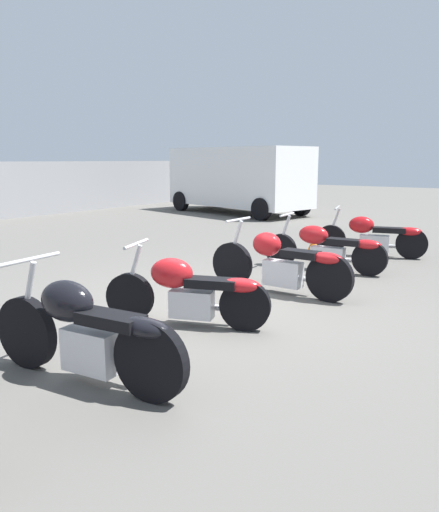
{
  "coord_description": "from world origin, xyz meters",
  "views": [
    {
      "loc": [
        -5.13,
        -3.6,
        1.86
      ],
      "look_at": [
        0.0,
        -0.05,
        0.65
      ],
      "focal_mm": 35.0,
      "sensor_mm": 36.0,
      "label": 1
    }
  ],
  "objects": [
    {
      "name": "motorcycle_slot_2",
      "position": [
        -0.87,
        -0.23,
        0.41
      ],
      "size": [
        0.9,
        1.85,
        0.94
      ],
      "rotation": [
        0.0,
        0.0,
        0.35
      ],
      "color": "black",
      "rests_on": "ground_plane"
    },
    {
      "name": "traffic_cone_near",
      "position": [
        3.53,
        0.23,
        0.22
      ],
      "size": [
        0.34,
        0.34,
        0.44
      ],
      "color": "orange",
      "rests_on": "ground_plane"
    },
    {
      "name": "parked_van",
      "position": [
        9.67,
        5.87,
        1.25
      ],
      "size": [
        3.21,
        5.61,
        2.26
      ],
      "rotation": [
        0.0,
        0.0,
        -0.24
      ],
      "color": "white",
      "rests_on": "ground_plane"
    },
    {
      "name": "motorcycle_slot_3",
      "position": [
        0.97,
        -0.42,
        0.43
      ],
      "size": [
        0.63,
        2.19,
        1.02
      ],
      "rotation": [
        0.0,
        0.0,
        -0.0
      ],
      "color": "black",
      "rests_on": "ground_plane"
    },
    {
      "name": "motorcycle_slot_4",
      "position": [
        2.7,
        -0.37,
        0.4
      ],
      "size": [
        0.58,
        2.13,
        0.94
      ],
      "rotation": [
        0.0,
        0.0,
        0.08
      ],
      "color": "black",
      "rests_on": "ground_plane"
    },
    {
      "name": "motorcycle_slot_1",
      "position": [
        -2.52,
        -0.44,
        0.46
      ],
      "size": [
        0.68,
        2.03,
        1.03
      ],
      "rotation": [
        0.0,
        0.0,
        0.11
      ],
      "color": "black",
      "rests_on": "ground_plane"
    },
    {
      "name": "ground_plane",
      "position": [
        0.0,
        0.0,
        0.0
      ],
      "size": [
        60.0,
        60.0,
        0.0
      ],
      "primitive_type": "plane",
      "color": "#5B5954"
    },
    {
      "name": "motorcycle_slot_5",
      "position": [
        4.4,
        -0.62,
        0.4
      ],
      "size": [
        0.88,
        2.04,
        0.95
      ],
      "rotation": [
        0.0,
        0.0,
        0.28
      ],
      "color": "black",
      "rests_on": "ground_plane"
    }
  ]
}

